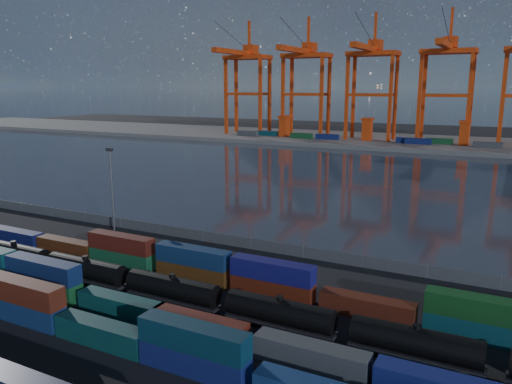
% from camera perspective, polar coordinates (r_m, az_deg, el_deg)
% --- Properties ---
extents(ground, '(700.00, 700.00, 0.00)m').
position_cam_1_polar(ground, '(67.40, -12.04, -13.13)').
color(ground, black).
rests_on(ground, ground).
extents(harbor_water, '(700.00, 700.00, 0.00)m').
position_cam_1_polar(harbor_water, '(159.35, 12.41, 1.46)').
color(harbor_water, '#2A303C').
rests_on(harbor_water, ground).
extents(far_quay, '(700.00, 70.00, 2.00)m').
position_cam_1_polar(far_quay, '(261.23, 18.42, 5.36)').
color(far_quay, '#514F4C').
rests_on(far_quay, ground).
extents(container_row_mid, '(141.74, 2.47, 5.27)m').
position_cam_1_polar(container_row_mid, '(68.50, -17.64, -11.45)').
color(container_row_mid, '#3A3B3F').
rests_on(container_row_mid, ground).
extents(container_row_north, '(141.96, 2.42, 5.16)m').
position_cam_1_polar(container_row_north, '(69.65, 1.08, -10.23)').
color(container_row_north, navy).
rests_on(container_row_north, ground).
extents(tanker_string, '(122.36, 2.98, 4.26)m').
position_cam_1_polar(tanker_string, '(63.79, -3.78, -12.26)').
color(tanker_string, black).
rests_on(tanker_string, ground).
extents(waterfront_fence, '(160.12, 0.12, 2.20)m').
position_cam_1_polar(waterfront_fence, '(88.83, -0.59, -5.93)').
color(waterfront_fence, '#595B5E').
rests_on(waterfront_fence, ground).
extents(yard_light_mast, '(1.60, 0.40, 16.60)m').
position_cam_1_polar(yard_light_mast, '(102.35, -16.18, 0.79)').
color(yard_light_mast, slate).
rests_on(yard_light_mast, ground).
extents(gantry_cranes, '(199.50, 47.04, 63.70)m').
position_cam_1_polar(gantry_cranes, '(254.69, 17.04, 13.88)').
color(gantry_cranes, red).
rests_on(gantry_cranes, ground).
extents(quay_containers, '(172.58, 10.99, 2.60)m').
position_cam_1_polar(quay_containers, '(248.70, 15.41, 5.77)').
color(quay_containers, navy).
rests_on(quay_containers, far_quay).
extents(straddle_carriers, '(140.00, 7.00, 11.10)m').
position_cam_1_polar(straddle_carriers, '(251.16, 17.59, 6.73)').
color(straddle_carriers, red).
rests_on(straddle_carriers, far_quay).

